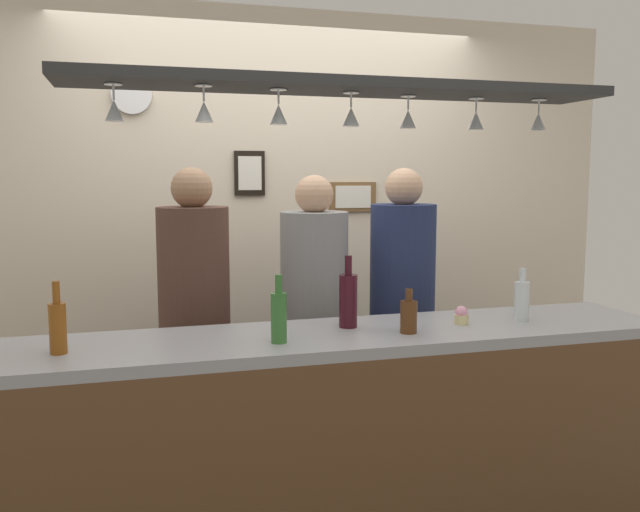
% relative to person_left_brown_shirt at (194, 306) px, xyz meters
% --- Properties ---
extents(back_wall, '(4.40, 0.06, 2.60)m').
position_rel_person_left_brown_shirt_xyz_m(back_wall, '(0.56, 0.76, 0.30)').
color(back_wall, beige).
rests_on(back_wall, ground_plane).
extents(bar_counter, '(2.70, 0.55, 1.00)m').
position_rel_person_left_brown_shirt_xyz_m(bar_counter, '(0.56, -0.84, -0.33)').
color(bar_counter, '#99999E').
rests_on(bar_counter, ground_plane).
extents(overhead_glass_rack, '(2.20, 0.36, 0.04)m').
position_rel_person_left_brown_shirt_xyz_m(overhead_glass_rack, '(0.56, -0.64, 0.97)').
color(overhead_glass_rack, black).
extents(hanging_wineglass_far_left, '(0.07, 0.07, 0.13)m').
position_rel_person_left_brown_shirt_xyz_m(hanging_wineglass_far_left, '(-0.32, -0.64, 0.86)').
color(hanging_wineglass_far_left, silver).
rests_on(hanging_wineglass_far_left, overhead_glass_rack).
extents(hanging_wineglass_left, '(0.07, 0.07, 0.13)m').
position_rel_person_left_brown_shirt_xyz_m(hanging_wineglass_left, '(-0.01, -0.69, 0.86)').
color(hanging_wineglass_left, silver).
rests_on(hanging_wineglass_left, overhead_glass_rack).
extents(hanging_wineglass_center_left, '(0.07, 0.07, 0.13)m').
position_rel_person_left_brown_shirt_xyz_m(hanging_wineglass_center_left, '(0.28, -0.65, 0.86)').
color(hanging_wineglass_center_left, silver).
rests_on(hanging_wineglass_center_left, overhead_glass_rack).
extents(hanging_wineglass_center, '(0.07, 0.07, 0.13)m').
position_rel_person_left_brown_shirt_xyz_m(hanging_wineglass_center, '(0.57, -0.64, 0.86)').
color(hanging_wineglass_center, silver).
rests_on(hanging_wineglass_center, overhead_glass_rack).
extents(hanging_wineglass_center_right, '(0.07, 0.07, 0.13)m').
position_rel_person_left_brown_shirt_xyz_m(hanging_wineglass_center_right, '(0.84, -0.59, 0.86)').
color(hanging_wineglass_center_right, silver).
rests_on(hanging_wineglass_center_right, overhead_glass_rack).
extents(hanging_wineglass_right, '(0.07, 0.07, 0.13)m').
position_rel_person_left_brown_shirt_xyz_m(hanging_wineglass_right, '(1.15, -0.59, 0.86)').
color(hanging_wineglass_right, silver).
rests_on(hanging_wineglass_right, overhead_glass_rack).
extents(hanging_wineglass_far_right, '(0.07, 0.07, 0.13)m').
position_rel_person_left_brown_shirt_xyz_m(hanging_wineglass_far_right, '(1.43, -0.62, 0.86)').
color(hanging_wineglass_far_right, silver).
rests_on(hanging_wineglass_far_right, overhead_glass_rack).
extents(person_left_brown_shirt, '(0.34, 0.34, 1.66)m').
position_rel_person_left_brown_shirt_xyz_m(person_left_brown_shirt, '(0.00, 0.00, 0.00)').
color(person_left_brown_shirt, '#2D334C').
rests_on(person_left_brown_shirt, ground_plane).
extents(person_middle_grey_shirt, '(0.34, 0.34, 1.63)m').
position_rel_person_left_brown_shirt_xyz_m(person_middle_grey_shirt, '(0.60, 0.00, -0.02)').
color(person_middle_grey_shirt, '#2D334C').
rests_on(person_middle_grey_shirt, ground_plane).
extents(person_right_navy_shirt, '(0.34, 0.34, 1.66)m').
position_rel_person_left_brown_shirt_xyz_m(person_right_navy_shirt, '(1.07, -0.00, -0.00)').
color(person_right_navy_shirt, '#2D334C').
rests_on(person_right_navy_shirt, ground_plane).
extents(bottle_beer_green_import, '(0.06, 0.06, 0.26)m').
position_rel_person_left_brown_shirt_xyz_m(bottle_beer_green_import, '(0.24, -0.78, 0.10)').
color(bottle_beer_green_import, '#336B2D').
rests_on(bottle_beer_green_import, bar_counter).
extents(bottle_soda_clear, '(0.06, 0.06, 0.23)m').
position_rel_person_left_brown_shirt_xyz_m(bottle_soda_clear, '(1.34, -0.69, 0.09)').
color(bottle_soda_clear, silver).
rests_on(bottle_soda_clear, bar_counter).
extents(bottle_wine_dark_red, '(0.08, 0.08, 0.30)m').
position_rel_person_left_brown_shirt_xyz_m(bottle_wine_dark_red, '(0.58, -0.61, 0.11)').
color(bottle_wine_dark_red, '#380F19').
rests_on(bottle_wine_dark_red, bar_counter).
extents(bottle_beer_brown_stubby, '(0.07, 0.07, 0.18)m').
position_rel_person_left_brown_shirt_xyz_m(bottle_beer_brown_stubby, '(0.78, -0.77, 0.07)').
color(bottle_beer_brown_stubby, '#512D14').
rests_on(bottle_beer_brown_stubby, bar_counter).
extents(bottle_beer_amber_tall, '(0.06, 0.06, 0.26)m').
position_rel_person_left_brown_shirt_xyz_m(bottle_beer_amber_tall, '(-0.54, -0.72, 0.10)').
color(bottle_beer_amber_tall, brown).
rests_on(bottle_beer_amber_tall, bar_counter).
extents(cupcake, '(0.06, 0.06, 0.08)m').
position_rel_person_left_brown_shirt_xyz_m(cupcake, '(1.06, -0.68, 0.03)').
color(cupcake, beige).
rests_on(cupcake, bar_counter).
extents(picture_frame_lower_pair, '(0.30, 0.02, 0.18)m').
position_rel_person_left_brown_shirt_xyz_m(picture_frame_lower_pair, '(1.04, 0.72, 0.49)').
color(picture_frame_lower_pair, brown).
rests_on(picture_frame_lower_pair, back_wall).
extents(picture_frame_crest, '(0.18, 0.02, 0.26)m').
position_rel_person_left_brown_shirt_xyz_m(picture_frame_crest, '(0.40, 0.72, 0.64)').
color(picture_frame_crest, black).
rests_on(picture_frame_crest, back_wall).
extents(wall_clock, '(0.22, 0.03, 0.22)m').
position_rel_person_left_brown_shirt_xyz_m(wall_clock, '(-0.26, 0.71, 1.07)').
color(wall_clock, white).
rests_on(wall_clock, back_wall).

